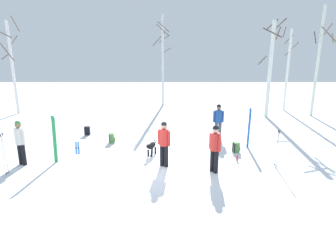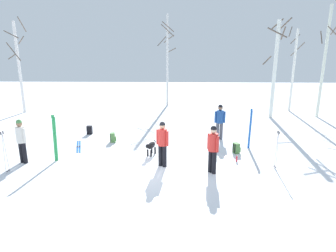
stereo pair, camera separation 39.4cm
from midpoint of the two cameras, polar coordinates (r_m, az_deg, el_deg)
ground_plane at (r=10.34m, az=-2.87°, el=-9.01°), size 60.00×60.00×0.00m
person_0 at (r=10.01m, az=10.10°, el=-4.04°), size 0.36×0.43×1.72m
person_1 at (r=10.42m, az=-0.05°, el=-3.04°), size 0.46×0.34×1.72m
person_2 at (r=12.00m, az=-26.55°, el=-2.24°), size 0.48×0.34×1.72m
person_3 at (r=13.93m, az=11.16°, el=1.27°), size 0.52×0.34×1.72m
dog at (r=11.71m, az=-2.49°, el=-4.07°), size 0.41×0.86×0.57m
ski_pair_planted_0 at (r=12.98m, az=16.97°, el=-0.54°), size 0.14×0.12×1.78m
ski_pair_planted_1 at (r=11.72m, az=-20.84°, el=-2.34°), size 0.14×0.12×1.84m
ski_pair_lying_0 at (r=13.39m, az=-16.68°, el=-3.96°), size 0.70×1.68×0.05m
ski_poles_0 at (r=11.32m, az=-29.06°, el=-4.43°), size 0.07×0.23×1.52m
ski_poles_1 at (r=11.05m, az=21.95°, el=-4.28°), size 0.07×0.22×1.43m
backpack_0 at (r=13.63m, az=-10.18°, el=-2.32°), size 0.33×0.30×0.44m
backpack_1 at (r=12.38m, az=14.45°, el=-4.34°), size 0.33×0.31×0.44m
backpack_2 at (r=15.20m, az=-14.74°, el=-0.80°), size 0.26×0.29×0.44m
water_bottle_0 at (r=11.50m, az=14.56°, el=-6.34°), size 0.07×0.07×0.25m
water_bottle_1 at (r=11.62m, az=10.56°, el=-6.00°), size 0.06×0.06×0.21m
birch_tree_0 at (r=21.94m, az=-27.25°, el=10.71°), size 1.10×1.11×6.29m
birch_tree_1 at (r=22.27m, az=0.40°, el=13.27°), size 1.45×1.31×6.82m
birch_tree_2 at (r=19.23m, az=21.22°, el=10.93°), size 1.52×1.59×6.11m
birch_tree_3 at (r=22.02m, az=24.33°, el=10.35°), size 1.27×0.86×5.82m
birch_tree_4 at (r=20.69m, az=29.40°, el=11.31°), size 1.38×1.35×6.89m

